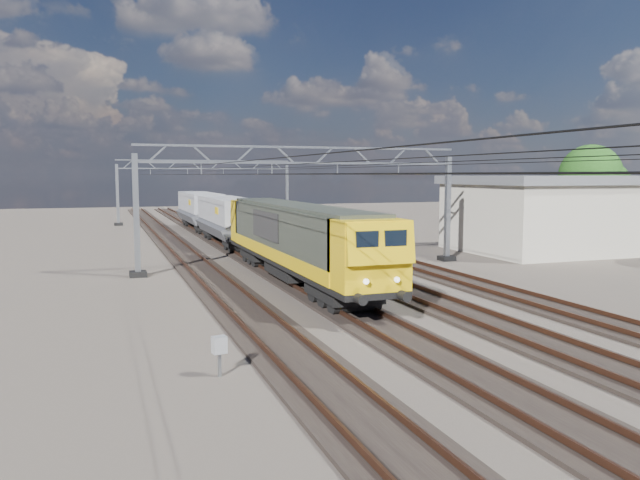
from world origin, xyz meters
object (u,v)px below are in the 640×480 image
object	(u,v)px
trackside_cabinet	(219,346)
industrial_shed	(582,212)
locomotive	(296,237)
catenary_gantry_far	(206,189)
tree_far	(595,178)
catenary_gantry_mid	(305,202)
hopper_wagon_mid	(200,208)
hopper_wagon_lead	(228,217)

from	to	relation	value
trackside_cabinet	industrial_shed	distance (m)	36.49
locomotive	industrial_shed	size ratio (longest dim) A/B	1.13
catenary_gantry_far	locomotive	distance (m)	40.66
catenary_gantry_far	trackside_cabinet	world-z (taller)	catenary_gantry_far
industrial_shed	tree_far	size ratio (longest dim) A/B	2.28
catenary_gantry_mid	tree_far	distance (m)	31.89
catenary_gantry_far	hopper_wagon_mid	distance (m)	9.07
catenary_gantry_mid	industrial_shed	bearing A→B (deg)	5.19
catenary_gantry_mid	hopper_wagon_mid	bearing A→B (deg)	94.19
locomotive	hopper_wagon_lead	bearing A→B (deg)	90.00
catenary_gantry_mid	hopper_wagon_lead	bearing A→B (deg)	98.67
locomotive	industrial_shed	world-z (taller)	industrial_shed
hopper_wagon_mid	industrial_shed	bearing A→B (deg)	-46.53
catenary_gantry_mid	tree_far	bearing A→B (deg)	17.89
hopper_wagon_mid	trackside_cabinet	distance (m)	45.90
catenary_gantry_mid	trackside_cabinet	bearing A→B (deg)	-114.85
hopper_wagon_mid	tree_far	distance (m)	36.89
catenary_gantry_far	industrial_shed	world-z (taller)	catenary_gantry_far
catenary_gantry_mid	catenary_gantry_far	distance (m)	36.00
catenary_gantry_mid	catenary_gantry_far	bearing A→B (deg)	90.00
trackside_cabinet	catenary_gantry_mid	bearing A→B (deg)	54.74
hopper_wagon_lead	tree_far	size ratio (longest dim) A/B	1.59
industrial_shed	catenary_gantry_mid	bearing A→B (deg)	-174.81
locomotive	trackside_cabinet	distance (m)	15.04
hopper_wagon_lead	trackside_cabinet	xyz separation A→B (m)	(-6.39, -31.23, -1.38)
industrial_shed	tree_far	world-z (taller)	tree_far
hopper_wagon_mid	tree_far	xyz separation A→B (m)	(32.32, -17.53, 2.97)
catenary_gantry_mid	locomotive	distance (m)	5.24
catenary_gantry_mid	hopper_wagon_mid	world-z (taller)	catenary_gantry_mid
trackside_cabinet	industrial_shed	xyz separation A→B (m)	(30.39, 20.11, 1.88)
hopper_wagon_lead	locomotive	bearing A→B (deg)	-90.00
hopper_wagon_lead	hopper_wagon_mid	size ratio (longest dim) A/B	1.00
trackside_cabinet	industrial_shed	size ratio (longest dim) A/B	0.06
catenary_gantry_far	trackside_cabinet	size ratio (longest dim) A/B	17.67
locomotive	hopper_wagon_lead	distance (m)	17.70
catenary_gantry_far	trackside_cabinet	xyz separation A→B (m)	(-8.39, -54.11, -3.06)
trackside_cabinet	industrial_shed	world-z (taller)	industrial_shed
hopper_wagon_lead	tree_far	xyz separation A→B (m)	(32.32, -3.33, 2.97)
industrial_shed	tree_far	distance (m)	11.66
hopper_wagon_lead	catenary_gantry_mid	bearing A→B (deg)	-81.33
tree_far	trackside_cabinet	bearing A→B (deg)	-144.21
catenary_gantry_far	hopper_wagon_mid	bearing A→B (deg)	-102.97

